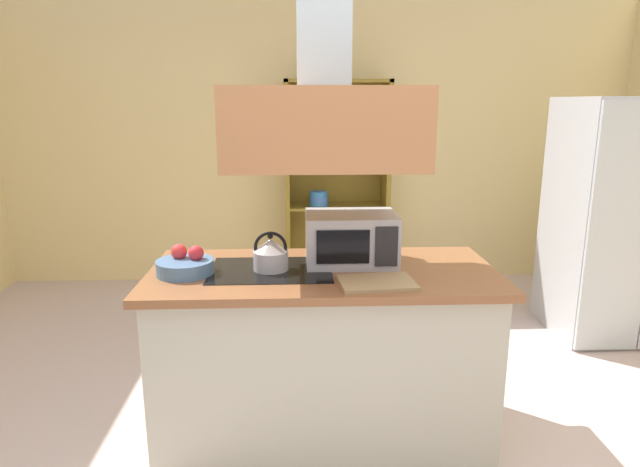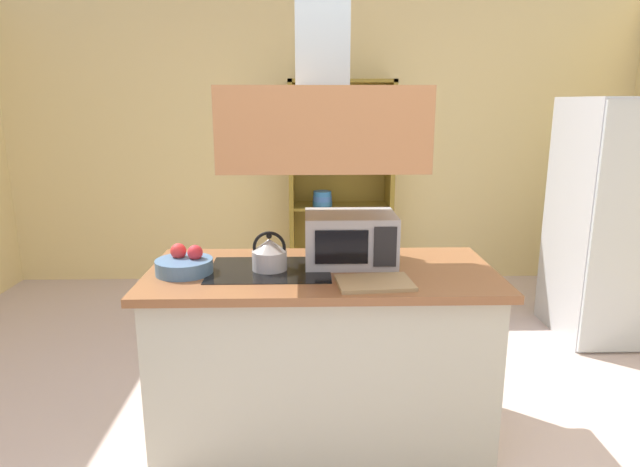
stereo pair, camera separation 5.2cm
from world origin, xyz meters
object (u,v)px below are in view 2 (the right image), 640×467
Objects in this scene: kettle at (269,254)px; fruit_bowl at (185,264)px; microwave at (350,238)px; dish_cabinet at (340,196)px; cutting_board at (375,283)px; refrigerator at (627,220)px.

fruit_bowl is at bearing -174.50° from kettle.
dish_cabinet is at bearing 87.80° from microwave.
microwave is (-0.09, 0.35, 0.12)m from cutting_board.
fruit_bowl is (-0.82, -0.15, -0.09)m from microwave.
kettle is at bearing -164.38° from microwave.
kettle is 0.42× the size of microwave.
microwave reaches higher than cutting_board.
dish_cabinet is 6.89× the size of fruit_bowl.
refrigerator is at bearing 25.93° from kettle.
microwave is 0.84m from fruit_bowl.
cutting_board is 1.23× the size of fruit_bowl.
fruit_bowl is at bearing -169.37° from microwave.
cutting_board is (-0.00, -2.69, 0.06)m from dish_cabinet.
dish_cabinet is 2.65m from fruit_bowl.
microwave is (-0.09, -2.34, 0.18)m from dish_cabinet.
microwave is (0.41, 0.11, 0.05)m from kettle.
microwave is at bearing 15.62° from kettle.
cutting_board is at bearing -90.09° from dish_cabinet.
cutting_board is 0.38m from microwave.
dish_cabinet is at bearing 69.96° from fruit_bowl.
kettle is at bearing 5.50° from fruit_bowl.
microwave is (-2.10, -1.11, 0.16)m from refrigerator.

